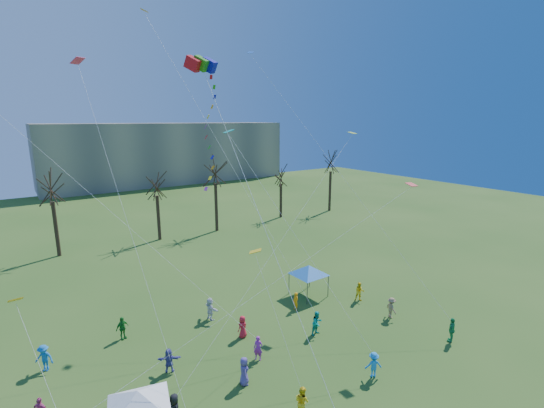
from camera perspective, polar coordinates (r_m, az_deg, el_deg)
distant_building at (r=101.41m, az=-15.21°, el=7.43°), size 60.00×14.00×15.00m
bare_tree_row at (r=52.60m, az=-14.29°, el=2.62°), size 70.85×7.84×10.98m
big_box_kite at (r=23.66m, az=-8.72°, el=10.26°), size 2.05×6.61×20.03m
canopy_tent_white at (r=21.75m, az=-19.50°, el=-25.97°), size 4.01×4.01×3.09m
canopy_tent_blue at (r=35.27m, az=5.56°, el=-9.84°), size 3.93×3.93×2.94m
festival_crowd at (r=26.88m, az=-5.02°, el=-21.50°), size 26.90×14.93×1.86m
small_kites_aloft at (r=26.41m, az=-8.38°, el=8.72°), size 30.17×20.17×34.31m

